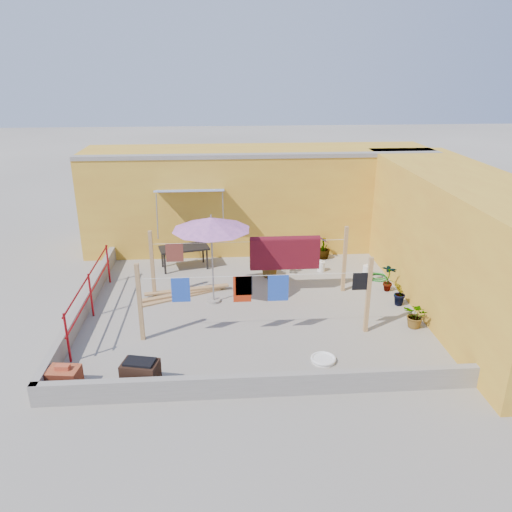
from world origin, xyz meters
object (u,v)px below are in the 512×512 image
Objects in this scene: outdoor_table at (184,249)px; brazier at (141,375)px; patio_umbrella at (211,224)px; plant_back_a at (270,262)px; brick_stack at (64,378)px; white_basin at (323,359)px; water_jug_a at (367,271)px; water_jug_b at (321,266)px; green_hose at (378,277)px.

brazier is (-0.45, -5.91, -0.31)m from outdoor_table.
plant_back_a is at bearing 44.42° from patio_umbrella.
white_basin is at bearing 6.27° from brick_stack.
white_basin is 4.80m from water_jug_a.
water_jug_b is at bearing 161.20° from water_jug_a.
patio_umbrella reaches higher than white_basin.
brick_stack is 1.43m from brazier.
plant_back_a is (-3.05, 0.39, 0.38)m from green_hose.
brick_stack is 1.19× the size of white_basin.
patio_umbrella is 6.78× the size of water_jug_b.
brick_stack is 8.74m from green_hose.
patio_umbrella is 4.10m from water_jug_b.
outdoor_table reaches higher than green_hose.
white_basin is at bearing -100.49° from water_jug_b.
green_hose is at bearing -22.69° from water_jug_b.
patio_umbrella reaches higher than brick_stack.
plant_back_a is (-1.54, -0.24, 0.27)m from water_jug_b.
white_basin is 4.75m from green_hose.
patio_umbrella is 3.13× the size of brazier.
white_basin is (3.13, -5.27, -0.55)m from outdoor_table.
outdoor_table is 5.35m from water_jug_a.
brick_stack is (-1.87, -5.82, -0.39)m from outdoor_table.
water_jug_a is (5.69, 4.95, -0.13)m from brazier.
outdoor_table is at bearing 172.37° from water_jug_b.
brick_stack is at bearing -147.84° from green_hose.
outdoor_table reaches higher than water_jug_a.
white_basin is (5.00, 0.55, -0.17)m from brick_stack.
patio_umbrella reaches higher than brazier.
patio_umbrella is at bearing 127.62° from white_basin.
outdoor_table is 4.37× the size of water_jug_a.
brazier reaches higher than green_hose.
outdoor_table is at bearing 168.03° from green_hose.
brazier is (-1.32, -3.57, -1.79)m from patio_umbrella.
water_jug_a reaches higher than water_jug_b.
plant_back_a reaches higher than outdoor_table.
plant_back_a is (4.34, 5.04, 0.20)m from brick_stack.
outdoor_table is 2.96× the size of white_basin.
patio_umbrella reaches higher than plant_back_a.
water_jug_a is 0.37m from green_hose.
plant_back_a reaches higher than water_jug_a.
outdoor_table is 4.07m from water_jug_b.
patio_umbrella is at bearing -150.02° from water_jug_b.
brazier is 0.88× the size of plant_back_a.
green_hose is 3.10m from plant_back_a.
outdoor_table is 2.49× the size of brick_stack.
brick_stack reaches higher than green_hose.
green_hose is (7.39, 4.65, -0.18)m from brick_stack.
water_jug_a is (2.12, 4.31, 0.11)m from white_basin.
patio_umbrella is 1.50× the size of outdoor_table.
brazier is 5.90m from plant_back_a.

